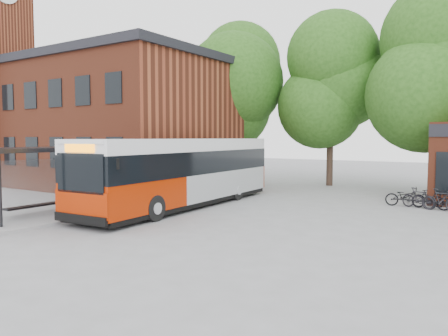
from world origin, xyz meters
The scene contains 11 objects.
ground centered at (0.00, 0.00, 0.00)m, with size 100.00×100.00×0.00m, color slate.
station_building centered at (-13.00, 9.00, 4.25)m, with size 18.40×10.40×8.50m, color maroon, non-canonical shape.
bus_shelter centered at (-4.50, -1.00, 1.45)m, with size 3.60×7.00×2.90m, color black, non-canonical shape.
tree_0 centered at (-6.00, 16.00, 5.50)m, with size 7.92×7.92×11.00m, color #1E4612, non-canonical shape.
tree_1 centered at (1.00, 17.00, 5.20)m, with size 7.92×7.92×10.40m, color #1E4612, non-canonical shape.
tree_2 centered at (8.00, 16.00, 5.50)m, with size 7.92×7.92×11.00m, color #1E4612, non-canonical shape.
city_bus centered at (-1.59, 4.41, 1.60)m, with size 2.69×12.62×3.21m, color #9D1F01, non-canonical shape.
bicycle_0 centered at (7.17, 10.21, 0.47)m, with size 0.62×1.78×0.94m, color black.
bicycle_1 centered at (7.79, 9.94, 0.47)m, with size 0.44×1.57×0.94m, color black.
bicycle_2 centered at (8.31, 10.01, 0.45)m, with size 0.60×1.72×0.90m, color black.
bicycle_3 centered at (8.78, 9.67, 0.49)m, with size 0.46×1.65×0.99m, color black.
Camera 1 is at (11.31, -11.69, 3.27)m, focal length 35.00 mm.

